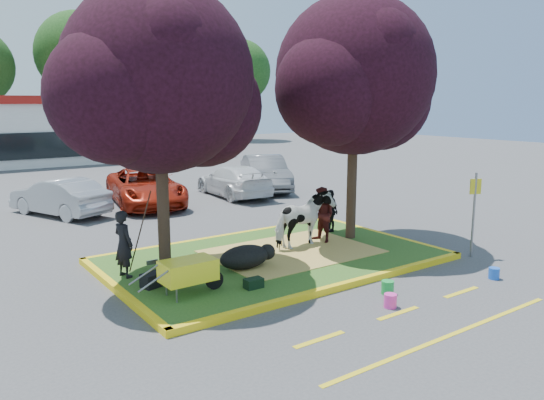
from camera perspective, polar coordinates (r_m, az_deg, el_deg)
ground at (r=13.75m, az=0.13°, el=-6.58°), size 90.00×90.00×0.00m
median_island at (r=13.73m, az=0.13°, el=-6.28°), size 8.00×5.00×0.15m
curb_near at (r=11.83m, az=7.48°, el=-9.19°), size 8.30×0.16×0.15m
curb_far at (r=15.82m, az=-5.30°, el=-4.05°), size 8.30×0.16×0.15m
curb_left at (r=11.96m, az=-16.25°, el=-9.31°), size 0.16×5.30×0.15m
curb_right at (r=16.35m, az=11.89°, el=-3.76°), size 0.16×5.30×0.15m
straw_bedding at (r=14.05m, az=2.13°, el=-5.56°), size 4.20×3.00×0.01m
tree_purple_left at (r=12.10m, az=-11.98°, el=11.79°), size 5.06×4.20×6.51m
tree_purple_right at (r=15.16m, az=8.98°, el=12.35°), size 5.30×4.40×6.82m
fire_lane_stripe_a at (r=9.50m, az=5.13°, el=-14.72°), size 1.10×0.12×0.01m
fire_lane_stripe_b at (r=10.80m, az=13.42°, el=-11.76°), size 1.10×0.12×0.01m
fire_lane_stripe_c at (r=12.29m, az=19.69°, el=-9.32°), size 1.10×0.12×0.01m
fire_lane_long at (r=10.13m, az=18.65°, el=-13.61°), size 6.00×0.10×0.01m
retail_building at (r=39.91m, az=-21.47°, el=7.25°), size 20.40×8.40×4.40m
treeline at (r=49.26m, az=-25.61°, el=13.84°), size 46.58×7.80×14.63m
cow at (r=14.34m, az=3.45°, el=-2.15°), size 1.89×1.10×1.51m
calf at (r=12.62m, az=-2.96°, el=-6.14°), size 1.40×0.96×0.56m
handler at (r=12.36m, az=-15.67°, el=-4.56°), size 0.50×0.63×1.53m
visitor_a at (r=14.88m, az=5.42°, el=-1.61°), size 0.63×0.79×1.56m
visitor_b at (r=16.18m, az=6.29°, el=-1.13°), size 0.45×0.80×1.28m
wheelbarrow at (r=11.00m, az=-8.93°, el=-7.54°), size 1.97×0.67×0.74m
gear_bag_dark at (r=11.76m, az=-12.47°, el=-8.31°), size 0.65×0.47×0.30m
gear_bag_green at (r=11.39m, az=-2.00°, el=-8.93°), size 0.39×0.25×0.21m
sign_post at (r=14.78m, az=20.92°, el=-0.62°), size 0.30×0.15×2.24m
bucket_green at (r=11.72m, az=12.33°, el=-9.17°), size 0.27×0.27×0.29m
bucket_pink at (r=11.01m, az=12.61°, el=-10.53°), size 0.27×0.27×0.28m
bucket_blue at (r=13.41m, az=22.77°, el=-7.29°), size 0.27×0.27×0.26m
car_silver at (r=20.53m, az=-21.90°, el=0.33°), size 2.89×4.34×1.35m
car_red at (r=21.47m, az=-13.46°, el=1.37°), size 3.32×5.60×1.46m
car_white at (r=23.00m, az=-4.13°, el=2.07°), size 2.21×4.74×1.34m
car_grey at (r=24.57m, az=-0.73°, el=2.93°), size 3.46×5.07×1.58m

